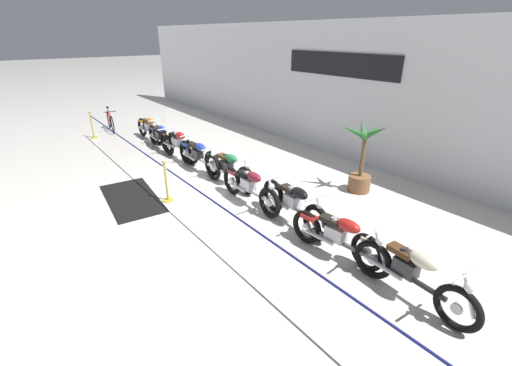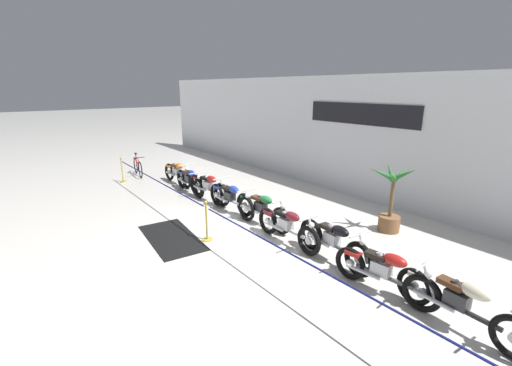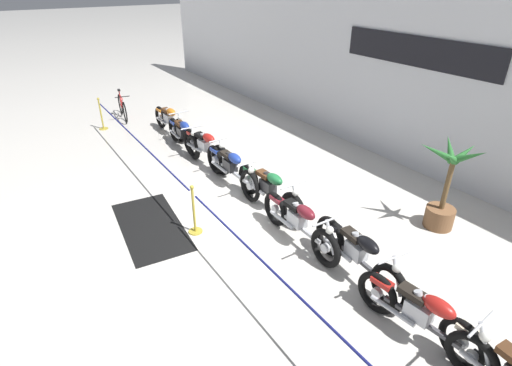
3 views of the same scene
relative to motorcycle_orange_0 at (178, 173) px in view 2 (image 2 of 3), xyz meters
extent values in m
plane|color=silver|center=(5.42, -0.68, -0.47)|extent=(120.00, 120.00, 0.00)
cube|color=white|center=(5.42, 4.45, 1.63)|extent=(28.00, 0.25, 4.20)
cube|color=black|center=(5.34, 4.30, 2.45)|extent=(4.30, 0.04, 0.70)
torus|color=black|center=(0.74, 0.03, -0.11)|extent=(0.72, 0.13, 0.72)
torus|color=black|center=(-0.76, -0.02, -0.11)|extent=(0.72, 0.13, 0.72)
cylinder|color=silver|center=(0.74, 0.03, -0.11)|extent=(0.17, 0.09, 0.17)
cylinder|color=silver|center=(-0.76, -0.02, -0.11)|extent=(0.17, 0.09, 0.17)
cylinder|color=silver|center=(0.83, 0.03, 0.17)|extent=(0.30, 0.07, 0.59)
cube|color=silver|center=(-0.06, 0.00, 0.05)|extent=(0.37, 0.23, 0.26)
cylinder|color=silver|center=(-0.02, 0.00, 0.25)|extent=(0.18, 0.12, 0.24)
cylinder|color=silver|center=(-0.10, 0.00, 0.25)|extent=(0.18, 0.12, 0.24)
cylinder|color=silver|center=(-0.36, -0.15, -0.09)|extent=(0.70, 0.09, 0.07)
cube|color=#47474C|center=(-0.01, 0.00, -0.09)|extent=(1.21, 0.10, 0.06)
ellipsoid|color=orange|center=(0.17, 0.01, 0.31)|extent=(0.47, 0.23, 0.22)
cube|color=#4C2D19|center=(-0.19, 0.00, 0.27)|extent=(0.41, 0.21, 0.09)
cube|color=orange|center=(-0.71, -0.02, 0.15)|extent=(0.32, 0.17, 0.08)
cylinder|color=silver|center=(0.72, 0.02, 0.44)|extent=(0.05, 0.62, 0.04)
sphere|color=silver|center=(0.80, 0.03, 0.30)|extent=(0.14, 0.14, 0.14)
torus|color=black|center=(2.13, -0.19, -0.11)|extent=(0.72, 0.17, 0.72)
torus|color=black|center=(0.59, -0.11, -0.11)|extent=(0.72, 0.17, 0.72)
cylinder|color=silver|center=(2.13, -0.19, -0.11)|extent=(0.17, 0.09, 0.17)
cylinder|color=silver|center=(0.59, -0.11, -0.11)|extent=(0.17, 0.09, 0.17)
cylinder|color=silver|center=(2.22, -0.19, 0.18)|extent=(0.31, 0.07, 0.59)
cube|color=#2D2D30|center=(1.31, -0.15, 0.05)|extent=(0.37, 0.24, 0.26)
cylinder|color=#2D2D30|center=(1.35, -0.15, 0.25)|extent=(0.18, 0.12, 0.24)
cylinder|color=#2D2D30|center=(1.27, -0.14, 0.25)|extent=(0.18, 0.12, 0.24)
cylinder|color=silver|center=(1.00, -0.27, -0.09)|extent=(0.70, 0.11, 0.07)
cube|color=black|center=(1.36, -0.15, -0.09)|extent=(1.23, 0.12, 0.06)
ellipsoid|color=navy|center=(1.54, -0.16, 0.31)|extent=(0.47, 0.24, 0.22)
cube|color=#4C2D19|center=(1.18, -0.14, 0.27)|extent=(0.41, 0.22, 0.09)
cube|color=navy|center=(0.64, -0.11, 0.14)|extent=(0.33, 0.18, 0.08)
cylinder|color=silver|center=(2.11, -0.19, 0.44)|extent=(0.07, 0.62, 0.04)
sphere|color=silver|center=(2.19, -0.19, 0.30)|extent=(0.14, 0.14, 0.14)
torus|color=black|center=(3.37, -0.01, -0.07)|extent=(0.80, 0.20, 0.79)
torus|color=black|center=(1.92, -0.15, -0.07)|extent=(0.80, 0.20, 0.79)
cylinder|color=silver|center=(3.37, -0.01, -0.07)|extent=(0.19, 0.10, 0.19)
cylinder|color=silver|center=(1.92, -0.15, -0.07)|extent=(0.19, 0.10, 0.19)
cylinder|color=silver|center=(3.46, 0.00, 0.21)|extent=(0.31, 0.08, 0.59)
cube|color=silver|center=(2.60, -0.08, 0.09)|extent=(0.38, 0.25, 0.26)
cylinder|color=silver|center=(2.64, -0.08, 0.29)|extent=(0.19, 0.13, 0.24)
cylinder|color=silver|center=(2.56, -0.09, 0.29)|extent=(0.19, 0.13, 0.24)
cylinder|color=silver|center=(2.31, -0.25, -0.05)|extent=(0.70, 0.13, 0.07)
cube|color=#47474C|center=(2.65, -0.08, -0.05)|extent=(1.16, 0.17, 0.06)
ellipsoid|color=#B21E19|center=(2.83, -0.06, 0.35)|extent=(0.48, 0.26, 0.22)
cube|color=black|center=(2.47, -0.09, 0.31)|extent=(0.42, 0.24, 0.09)
cube|color=#B21E19|center=(1.97, -0.14, 0.21)|extent=(0.33, 0.19, 0.08)
cylinder|color=silver|center=(3.35, -0.01, 0.48)|extent=(0.09, 0.62, 0.04)
sphere|color=silver|center=(3.43, 0.00, 0.34)|extent=(0.14, 0.14, 0.14)
torus|color=black|center=(4.89, -0.11, -0.09)|extent=(0.75, 0.11, 0.75)
torus|color=black|center=(3.22, -0.10, -0.09)|extent=(0.75, 0.11, 0.75)
cylinder|color=silver|center=(4.89, -0.11, -0.09)|extent=(0.18, 0.08, 0.18)
cylinder|color=silver|center=(3.22, -0.10, -0.09)|extent=(0.18, 0.08, 0.18)
cylinder|color=silver|center=(4.98, -0.11, 0.19)|extent=(0.30, 0.06, 0.59)
cube|color=#2D2D30|center=(4.00, -0.10, 0.07)|extent=(0.36, 0.22, 0.26)
cylinder|color=#2D2D30|center=(4.04, -0.10, 0.27)|extent=(0.18, 0.11, 0.24)
cylinder|color=#2D2D30|center=(3.96, -0.10, 0.27)|extent=(0.18, 0.11, 0.24)
cylinder|color=silver|center=(3.70, -0.24, -0.07)|extent=(0.70, 0.07, 0.07)
cube|color=#ADAFB5|center=(4.05, -0.10, -0.07)|extent=(1.34, 0.07, 0.06)
ellipsoid|color=navy|center=(4.23, -0.10, 0.33)|extent=(0.46, 0.22, 0.22)
cube|color=black|center=(3.87, -0.10, 0.29)|extent=(0.40, 0.20, 0.09)
cube|color=navy|center=(3.27, -0.10, 0.18)|extent=(0.32, 0.16, 0.08)
cylinder|color=silver|center=(4.87, -0.11, 0.46)|extent=(0.04, 0.62, 0.04)
sphere|color=silver|center=(4.95, -0.11, 0.32)|extent=(0.14, 0.14, 0.14)
torus|color=black|center=(6.19, 0.09, -0.10)|extent=(0.74, 0.15, 0.74)
torus|color=black|center=(4.59, 0.04, -0.10)|extent=(0.74, 0.15, 0.74)
cylinder|color=silver|center=(6.19, 0.09, -0.10)|extent=(0.17, 0.08, 0.17)
cylinder|color=silver|center=(4.59, 0.04, -0.10)|extent=(0.17, 0.08, 0.17)
cylinder|color=silver|center=(6.28, 0.09, 0.18)|extent=(0.30, 0.06, 0.59)
cube|color=#2D2D30|center=(5.34, 0.06, 0.06)|extent=(0.37, 0.23, 0.26)
cylinder|color=#2D2D30|center=(5.38, 0.07, 0.26)|extent=(0.18, 0.11, 0.24)
cylinder|color=#2D2D30|center=(5.30, 0.06, 0.26)|extent=(0.18, 0.11, 0.24)
cylinder|color=silver|center=(5.04, -0.08, -0.08)|extent=(0.70, 0.09, 0.07)
cube|color=#47474C|center=(5.39, 0.07, -0.08)|extent=(1.29, 0.10, 0.06)
ellipsoid|color=#1E6B38|center=(5.57, 0.07, 0.32)|extent=(0.47, 0.23, 0.22)
cube|color=#4C2D19|center=(5.21, 0.06, 0.28)|extent=(0.41, 0.21, 0.09)
cube|color=#1E6B38|center=(4.64, 0.05, 0.16)|extent=(0.32, 0.17, 0.08)
cylinder|color=silver|center=(6.17, 0.09, 0.45)|extent=(0.05, 0.62, 0.04)
sphere|color=silver|center=(6.25, 0.09, 0.31)|extent=(0.14, 0.14, 0.14)
torus|color=black|center=(7.49, -0.21, -0.11)|extent=(0.72, 0.12, 0.72)
torus|color=black|center=(5.97, -0.19, -0.11)|extent=(0.72, 0.12, 0.72)
cylinder|color=silver|center=(7.49, -0.21, -0.11)|extent=(0.17, 0.08, 0.17)
cylinder|color=silver|center=(5.97, -0.19, -0.11)|extent=(0.17, 0.08, 0.17)
cylinder|color=silver|center=(7.58, -0.21, 0.18)|extent=(0.30, 0.06, 0.59)
cube|color=silver|center=(6.68, -0.19, 0.05)|extent=(0.36, 0.22, 0.26)
cylinder|color=silver|center=(6.72, -0.20, 0.25)|extent=(0.18, 0.11, 0.24)
cylinder|color=silver|center=(6.64, -0.19, 0.25)|extent=(0.18, 0.11, 0.24)
cylinder|color=silver|center=(6.38, -0.33, -0.09)|extent=(0.70, 0.08, 0.07)
cube|color=#ADAFB5|center=(6.73, -0.20, -0.09)|extent=(1.22, 0.08, 0.06)
ellipsoid|color=maroon|center=(6.91, -0.20, 0.31)|extent=(0.46, 0.23, 0.22)
cube|color=black|center=(6.55, -0.19, 0.27)|extent=(0.40, 0.21, 0.09)
cube|color=maroon|center=(6.02, -0.19, 0.15)|extent=(0.32, 0.16, 0.08)
cylinder|color=silver|center=(7.47, -0.21, 0.44)|extent=(0.04, 0.62, 0.04)
sphere|color=silver|center=(7.55, -0.21, 0.30)|extent=(0.14, 0.14, 0.14)
torus|color=black|center=(8.77, -0.06, -0.09)|extent=(0.77, 0.19, 0.76)
torus|color=black|center=(7.30, 0.07, -0.09)|extent=(0.77, 0.19, 0.76)
cylinder|color=silver|center=(8.77, -0.06, -0.09)|extent=(0.19, 0.10, 0.18)
cylinder|color=silver|center=(7.30, 0.07, -0.09)|extent=(0.19, 0.10, 0.18)
cylinder|color=silver|center=(8.86, -0.07, 0.20)|extent=(0.31, 0.08, 0.59)
cube|color=silver|center=(7.98, 0.01, 0.07)|extent=(0.38, 0.25, 0.26)
cylinder|color=silver|center=(8.03, 0.01, 0.27)|extent=(0.19, 0.13, 0.24)
cylinder|color=silver|center=(7.94, 0.01, 0.27)|extent=(0.19, 0.13, 0.24)
cylinder|color=silver|center=(7.67, -0.10, -0.07)|extent=(0.70, 0.13, 0.07)
cube|color=#47474C|center=(8.03, 0.01, -0.07)|extent=(1.18, 0.17, 0.06)
ellipsoid|color=black|center=(8.21, -0.01, 0.33)|extent=(0.48, 0.26, 0.22)
cube|color=black|center=(7.86, 0.02, 0.29)|extent=(0.42, 0.24, 0.09)
cube|color=black|center=(7.35, 0.07, 0.19)|extent=(0.33, 0.19, 0.08)
cylinder|color=silver|center=(8.75, -0.06, 0.46)|extent=(0.09, 0.62, 0.04)
sphere|color=silver|center=(8.83, -0.07, 0.32)|extent=(0.14, 0.14, 0.14)
torus|color=black|center=(10.14, -0.15, -0.12)|extent=(0.69, 0.17, 0.68)
torus|color=black|center=(8.72, -0.28, -0.12)|extent=(0.69, 0.17, 0.68)
cylinder|color=silver|center=(10.14, -0.15, -0.12)|extent=(0.17, 0.09, 0.16)
cylinder|color=silver|center=(8.72, -0.28, -0.12)|extent=(0.17, 0.09, 0.16)
cylinder|color=silver|center=(10.23, -0.14, 0.16)|extent=(0.31, 0.08, 0.59)
cube|color=silver|center=(9.38, -0.22, 0.04)|extent=(0.38, 0.25, 0.26)
cylinder|color=silver|center=(9.42, -0.21, 0.24)|extent=(0.19, 0.13, 0.24)
cylinder|color=silver|center=(9.34, -0.22, 0.24)|extent=(0.19, 0.13, 0.24)
cylinder|color=silver|center=(9.10, -0.38, -0.10)|extent=(0.70, 0.13, 0.07)
cube|color=#47474C|center=(9.43, -0.21, -0.10)|extent=(1.14, 0.16, 0.06)
ellipsoid|color=#B21E19|center=(9.61, -0.20, 0.30)|extent=(0.48, 0.26, 0.22)
cube|color=black|center=(9.25, -0.23, 0.26)|extent=(0.42, 0.24, 0.09)
cube|color=#B21E19|center=(8.77, -0.27, 0.12)|extent=(0.33, 0.19, 0.08)
cylinder|color=silver|center=(10.12, -0.15, 0.43)|extent=(0.09, 0.62, 0.04)
sphere|color=silver|center=(10.20, -0.14, 0.29)|extent=(0.14, 0.14, 0.14)
torus|color=black|center=(9.95, -0.06, -0.12)|extent=(0.69, 0.15, 0.69)
cylinder|color=silver|center=(9.95, -0.06, -0.12)|extent=(0.17, 0.09, 0.16)
cube|color=#2D2D30|center=(10.68, -0.11, 0.04)|extent=(0.38, 0.25, 0.26)
cylinder|color=#2D2D30|center=(10.72, -0.11, 0.24)|extent=(0.19, 0.12, 0.24)
cylinder|color=#2D2D30|center=(10.64, -0.11, 0.24)|extent=(0.19, 0.12, 0.24)
cylinder|color=silver|center=(10.37, -0.23, -0.10)|extent=(0.70, 0.12, 0.07)
cube|color=black|center=(10.73, -0.11, -0.10)|extent=(1.25, 0.15, 0.06)
ellipsoid|color=beige|center=(10.91, -0.13, 0.30)|extent=(0.47, 0.25, 0.22)
cube|color=#4C2D19|center=(10.55, -0.10, 0.26)|extent=(0.41, 0.23, 0.09)
cube|color=beige|center=(10.00, -0.06, 0.13)|extent=(0.33, 0.18, 0.08)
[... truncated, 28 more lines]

